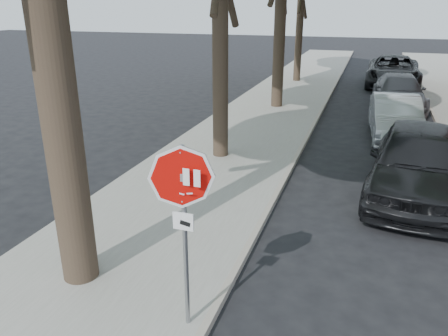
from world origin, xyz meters
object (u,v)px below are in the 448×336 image
Objects in this scene: car_b at (395,118)px; car_c at (399,92)px; stop_sign at (183,205)px; car_a at (417,161)px; car_d at (393,71)px.

car_c reaches higher than car_b.
stop_sign is 6.91m from car_a.
car_d reaches higher than car_b.
car_c is 0.82× the size of car_d.
stop_sign is 0.44× the size of car_d.
car_b is at bearing -89.98° from car_d.
car_a is 1.03× the size of car_c.
car_c is (0.00, 9.81, -0.15)m from car_a.
car_b is at bearing 74.64° from stop_sign.
car_c is at bearing 78.19° from stop_sign.
car_d is at bearing 86.95° from car_c.
car_b is at bearing 99.88° from car_a.
stop_sign reaches higher than car_d.
car_a is 4.95m from car_b.
car_c is 5.70m from car_d.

